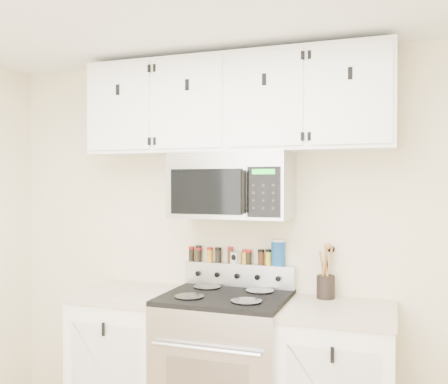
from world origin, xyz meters
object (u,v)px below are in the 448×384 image
microwave (232,185)px  utensil_crock (326,285)px  salt_canister (278,253)px  range (226,368)px

microwave → utensil_crock: bearing=10.3°
microwave → salt_canister: 0.54m
range → utensil_crock: bearing=21.7°
microwave → utensil_crock: microwave is taller
range → microwave: bearing=89.8°
range → microwave: microwave is taller
range → microwave: size_ratio=1.45×
salt_canister → microwave: bearing=-149.8°
range → salt_canister: salt_canister is taller
range → salt_canister: bearing=46.6°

